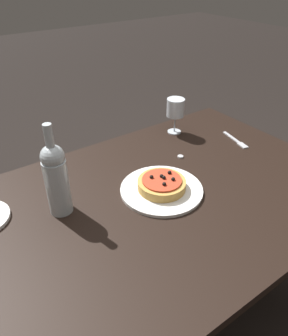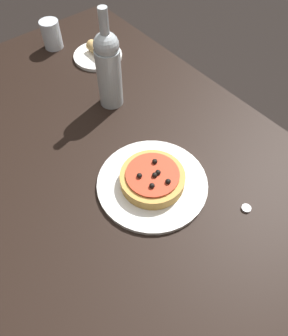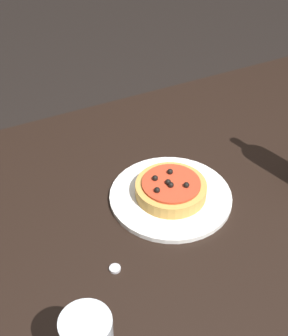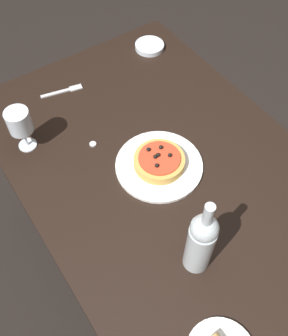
# 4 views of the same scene
# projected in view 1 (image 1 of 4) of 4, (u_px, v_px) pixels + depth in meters

# --- Properties ---
(ground_plane) EXTENTS (14.00, 14.00, 0.00)m
(ground_plane) POSITION_uv_depth(u_px,v_px,m) (142.00, 328.00, 1.51)
(ground_plane) COLOR black
(dining_table) EXTENTS (1.55, 0.91, 0.74)m
(dining_table) POSITION_uv_depth(u_px,v_px,m) (142.00, 221.00, 1.15)
(dining_table) COLOR black
(dining_table) RESTS_ON ground_plane
(dinner_plate) EXTENTS (0.29, 0.29, 0.01)m
(dinner_plate) POSITION_uv_depth(u_px,v_px,m) (161.00, 189.00, 1.16)
(dinner_plate) COLOR white
(dinner_plate) RESTS_ON dining_table
(pizza) EXTENTS (0.17, 0.17, 0.05)m
(pizza) POSITION_uv_depth(u_px,v_px,m) (162.00, 184.00, 1.15)
(pizza) COLOR gold
(pizza) RESTS_ON dinner_plate
(wine_glass) EXTENTS (0.08, 0.08, 0.16)m
(wine_glass) POSITION_uv_depth(u_px,v_px,m) (175.00, 109.00, 1.48)
(wine_glass) COLOR silver
(wine_glass) RESTS_ON dining_table
(wine_bottle) EXTENTS (0.07, 0.07, 0.31)m
(wine_bottle) POSITION_uv_depth(u_px,v_px,m) (56.00, 178.00, 1.00)
(wine_bottle) COLOR #B2BCC1
(wine_bottle) RESTS_ON dining_table
(fork) EXTENTS (0.05, 0.16, 0.00)m
(fork) POSITION_uv_depth(u_px,v_px,m) (236.00, 141.00, 1.47)
(fork) COLOR #B7B7BC
(fork) RESTS_ON dining_table
(bottle_cap) EXTENTS (0.02, 0.02, 0.01)m
(bottle_cap) POSITION_uv_depth(u_px,v_px,m) (180.00, 156.00, 1.35)
(bottle_cap) COLOR #B7B7BC
(bottle_cap) RESTS_ON dining_table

